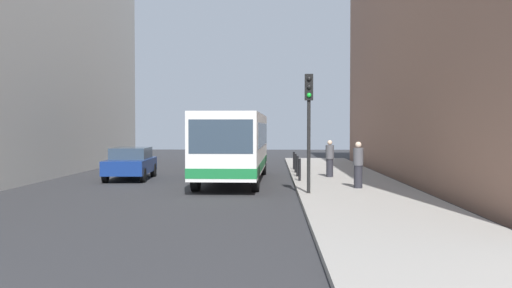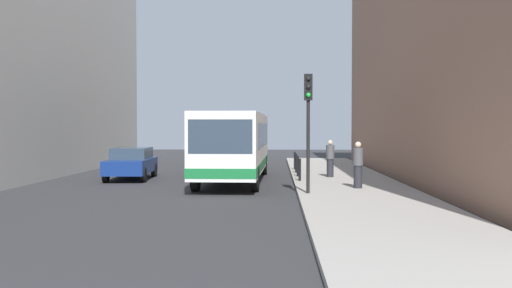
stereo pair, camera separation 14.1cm
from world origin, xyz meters
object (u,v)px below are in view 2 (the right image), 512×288
object	(u,v)px
car_behind_bus	(237,154)
bollard_farthest	(295,161)
bus	(235,143)
bollard_near	(300,170)
bollard_mid	(298,166)
bollard_far	(296,163)
pedestrian_mid_sidewalk	(330,159)
car_beside_bus	(131,163)
traffic_light	(308,110)
pedestrian_near_signal	(358,165)

from	to	relation	value
car_behind_bus	bollard_farthest	xyz separation A→B (m)	(3.43, -4.54, -0.16)
bus	bollard_farthest	bearing A→B (deg)	-115.86
bus	bollard_near	size ratio (longest dim) A/B	11.65
bollard_mid	bollard_near	bearing A→B (deg)	-90.00
bollard_far	pedestrian_mid_sidewalk	world-z (taller)	pedestrian_mid_sidewalk
car_beside_bus	pedestrian_mid_sidewalk	xyz separation A→B (m)	(9.22, -0.13, 0.21)
car_beside_bus	pedestrian_mid_sidewalk	distance (m)	9.22
bollard_far	pedestrian_mid_sidewalk	xyz separation A→B (m)	(1.47, -2.49, 0.37)
traffic_light	pedestrian_mid_sidewalk	world-z (taller)	traffic_light
bollard_near	bollard_farthest	bearing A→B (deg)	90.00
car_behind_bus	bollard_far	bearing A→B (deg)	114.75
pedestrian_mid_sidewalk	car_beside_bus	bearing A→B (deg)	-21.50
car_behind_bus	traffic_light	xyz separation A→B (m)	(3.53, -15.83, 2.22)
bollard_farthest	bollard_mid	bearing A→B (deg)	-90.00
car_beside_bus	traffic_light	bearing A→B (deg)	136.30
bollard_mid	bollard_far	bearing A→B (deg)	90.00
traffic_light	bollard_farthest	distance (m)	11.54
car_behind_bus	bollard_far	distance (m)	7.59
car_beside_bus	traffic_light	world-z (taller)	traffic_light
bollard_far	pedestrian_near_signal	size ratio (longest dim) A/B	0.55
pedestrian_near_signal	bollard_near	bearing A→B (deg)	-12.21
bus	bollard_farthest	distance (m)	6.33
bus	pedestrian_mid_sidewalk	world-z (taller)	bus
car_beside_bus	bollard_near	bearing A→B (deg)	161.65
car_beside_bus	car_behind_bus	bearing A→B (deg)	-118.56
bus	car_beside_bus	distance (m)	5.10
traffic_light	bollard_farthest	world-z (taller)	traffic_light
bollard_farthest	pedestrian_near_signal	bearing A→B (deg)	-77.84
car_beside_bus	bollard_far	size ratio (longest dim) A/B	4.73
bollard_farthest	car_beside_bus	bearing A→B (deg)	-149.38
bollard_mid	pedestrian_mid_sidewalk	size ratio (longest dim) A/B	0.56
car_beside_bus	bollard_mid	xyz separation A→B (m)	(7.75, 0.13, -0.16)
traffic_light	bollard_far	distance (m)	9.37
pedestrian_mid_sidewalk	bollard_near	bearing A→B (deg)	32.60
traffic_light	bollard_far	bearing A→B (deg)	90.63
bollard_mid	traffic_light	bearing A→B (deg)	-89.16
bollard_mid	bollard_far	world-z (taller)	same
traffic_light	bollard_far	world-z (taller)	traffic_light
car_beside_bus	car_behind_bus	world-z (taller)	same
bollard_mid	bollard_far	distance (m)	2.23
pedestrian_near_signal	bollard_far	bearing A→B (deg)	-32.24
bus	traffic_light	size ratio (longest dim) A/B	2.70
car_behind_bus	bollard_mid	distance (m)	9.63
bollard_mid	pedestrian_near_signal	world-z (taller)	pedestrian_near_signal
bollard_near	bollard_mid	size ratio (longest dim) A/B	1.00
bollard_far	pedestrian_near_signal	xyz separation A→B (m)	(2.06, -7.32, 0.39)
bus	bollard_far	world-z (taller)	bus
bollard_farthest	bollard_far	bearing A→B (deg)	-90.00
bus	bollard_mid	distance (m)	3.23
bollard_mid	car_beside_bus	bearing A→B (deg)	-179.04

